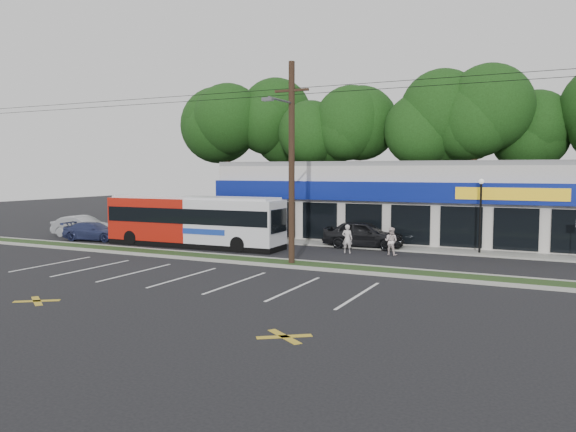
% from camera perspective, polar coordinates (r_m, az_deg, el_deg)
% --- Properties ---
extents(ground, '(120.00, 120.00, 0.00)m').
position_cam_1_polar(ground, '(28.67, -5.94, -4.84)').
color(ground, black).
rests_on(ground, ground).
extents(grass_strip, '(40.00, 1.60, 0.12)m').
position_cam_1_polar(grass_strip, '(29.51, -4.92, -4.44)').
color(grass_strip, '#223214').
rests_on(grass_strip, ground).
extents(curb_south, '(40.00, 0.25, 0.14)m').
position_cam_1_polar(curb_south, '(28.79, -5.79, -4.65)').
color(curb_south, '#9E9E93').
rests_on(curb_south, ground).
extents(curb_north, '(40.00, 0.25, 0.14)m').
position_cam_1_polar(curb_north, '(30.23, -4.10, -4.19)').
color(curb_north, '#9E9E93').
rests_on(curb_north, ground).
extents(sidewalk, '(32.00, 2.20, 0.10)m').
position_cam_1_polar(sidewalk, '(34.80, 9.04, -3.09)').
color(sidewalk, '#9E9E93').
rests_on(sidewalk, ground).
extents(strip_mall, '(25.00, 12.55, 5.30)m').
position_cam_1_polar(strip_mall, '(41.09, 12.54, 1.69)').
color(strip_mall, '#BAB7AC').
rests_on(strip_mall, ground).
extents(utility_pole, '(50.00, 2.77, 10.00)m').
position_cam_1_polar(utility_pole, '(27.73, -0.01, 6.10)').
color(utility_pole, black).
rests_on(utility_pole, ground).
extents(lamp_post, '(0.30, 0.30, 4.25)m').
position_cam_1_polar(lamp_post, '(33.13, 18.98, 0.87)').
color(lamp_post, black).
rests_on(lamp_post, ground).
extents(tree_line, '(46.76, 6.76, 11.83)m').
position_cam_1_polar(tree_line, '(51.34, 13.63, 8.69)').
color(tree_line, black).
rests_on(tree_line, ground).
extents(metrobus, '(11.64, 2.78, 3.11)m').
position_cam_1_polar(metrobus, '(35.11, -9.51, -0.41)').
color(metrobus, '#B0190D').
rests_on(metrobus, ground).
extents(car_dark, '(5.00, 2.27, 1.66)m').
position_cam_1_polar(car_dark, '(34.45, 7.67, -1.85)').
color(car_dark, black).
rests_on(car_dark, ground).
extents(car_silver, '(4.60, 1.83, 1.49)m').
position_cam_1_polar(car_silver, '(42.28, -20.15, -1.00)').
color(car_silver, '#9FA1A6').
rests_on(car_silver, ground).
extents(car_blue, '(4.49, 2.42, 1.24)m').
position_cam_1_polar(car_blue, '(39.89, -19.10, -1.48)').
color(car_blue, navy).
rests_on(car_blue, ground).
extents(pedestrian_a, '(0.64, 0.46, 1.64)m').
position_cam_1_polar(pedestrian_a, '(32.14, 6.04, -2.32)').
color(pedestrian_a, beige).
rests_on(pedestrian_a, ground).
extents(pedestrian_b, '(0.84, 0.70, 1.56)m').
position_cam_1_polar(pedestrian_b, '(31.77, 10.43, -2.54)').
color(pedestrian_b, silver).
rests_on(pedestrian_b, ground).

